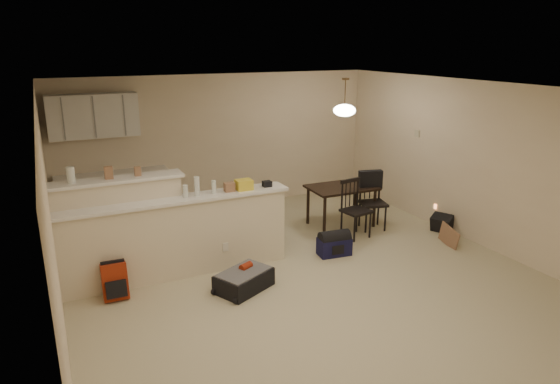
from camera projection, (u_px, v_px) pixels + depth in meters
room at (311, 190)px, 6.28m from camera, size 7.00×7.02×2.50m
breakfast_bar at (158, 234)px, 6.59m from camera, size 3.08×0.58×1.39m
upper_cabinets at (93, 116)px, 8.05m from camera, size 1.40×0.34×0.70m
kitchen_counter at (116, 202)px, 8.44m from camera, size 1.80×0.60×0.90m
thermostat at (417, 133)px, 8.78m from camera, size 0.02×0.12×0.12m
jar at (71, 175)px, 6.06m from camera, size 0.10×0.10×0.20m
cereal_box at (109, 173)px, 6.24m from camera, size 0.10×0.07×0.16m
small_box at (138, 171)px, 6.39m from camera, size 0.08×0.06×0.12m
bottle_a at (197, 186)px, 6.56m from camera, size 0.07×0.07×0.26m
bottle_b at (214, 187)px, 6.67m from camera, size 0.06×0.06×0.18m
bag_lump at (244, 185)px, 6.85m from camera, size 0.22×0.18×0.14m
pouch at (267, 184)px, 7.00m from camera, size 0.12×0.10×0.08m
extra_item_x at (185, 191)px, 6.51m from camera, size 0.07×0.07×0.17m
extra_item_y at (229, 187)px, 6.77m from camera, size 0.14×0.10×0.12m
dining_table at (341, 191)px, 8.47m from camera, size 1.13×0.77×0.70m
pendant_lamp at (344, 110)px, 8.08m from camera, size 0.36×0.36×0.62m
dining_chair_near at (356, 209)px, 7.99m from camera, size 0.47×0.45×0.94m
dining_chair_far at (373, 202)px, 8.35m from camera, size 0.50×0.49×0.95m
suitcase at (244, 281)px, 6.36m from camera, size 0.83×0.72×0.24m
red_backpack at (115, 281)px, 6.11m from camera, size 0.30×0.19×0.45m
navy_duffel at (334, 246)px, 7.40m from camera, size 0.50×0.31×0.26m
black_daypack at (442, 224)px, 8.30m from camera, size 0.35×0.39×0.29m
cardboard_sheet at (449, 236)px, 7.71m from camera, size 0.05×0.42×0.32m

